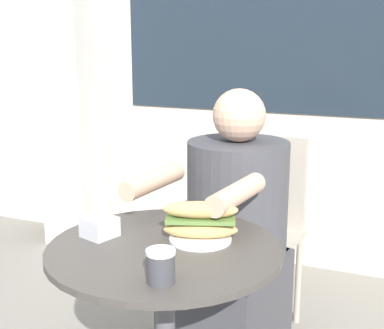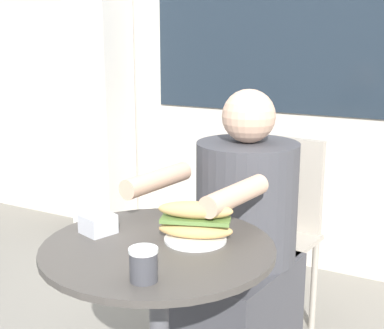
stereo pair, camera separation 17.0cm
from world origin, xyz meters
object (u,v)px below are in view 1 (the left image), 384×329
at_px(diner_chair, 261,215).
at_px(drink_cup, 161,266).
at_px(sandwich_on_plate, 200,223).
at_px(seated_diner, 232,253).
at_px(cafe_table, 165,305).

xyz_separation_m(diner_chair, drink_cup, (0.06, -1.12, 0.23)).
bearing_deg(drink_cup, sandwich_on_plate, 93.24).
xyz_separation_m(seated_diner, drink_cup, (0.07, -0.77, 0.28)).
height_order(seated_diner, sandwich_on_plate, seated_diner).
xyz_separation_m(diner_chair, sandwich_on_plate, (0.04, -0.82, 0.24)).
xyz_separation_m(cafe_table, diner_chair, (0.04, 0.90, 0.01)).
height_order(cafe_table, drink_cup, drink_cup).
bearing_deg(seated_diner, diner_chair, -86.03).
xyz_separation_m(cafe_table, seated_diner, (0.02, 0.55, -0.04)).
bearing_deg(cafe_table, seated_diner, 87.45).
bearing_deg(cafe_table, diner_chair, 87.50).
distance_m(seated_diner, drink_cup, 0.82).
xyz_separation_m(cafe_table, drink_cup, (0.10, -0.22, 0.23)).
relative_size(cafe_table, sandwich_on_plate, 3.00).
distance_m(cafe_table, diner_chair, 0.90).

